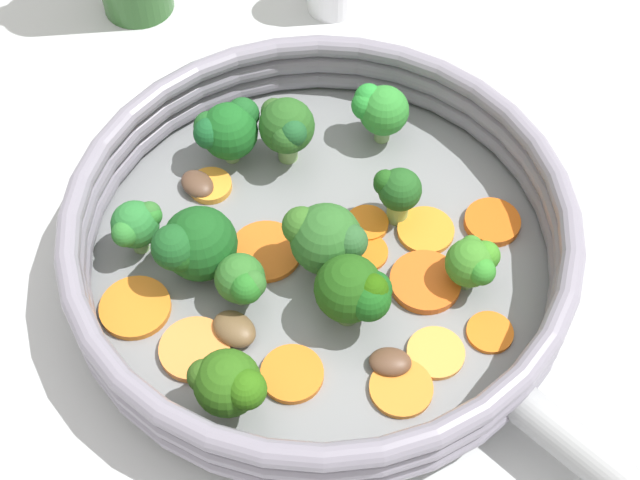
{
  "coord_description": "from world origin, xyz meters",
  "views": [
    {
      "loc": [
        -0.06,
        0.32,
        0.49
      ],
      "look_at": [
        0.0,
        0.0,
        0.03
      ],
      "focal_mm": 50.0,
      "sensor_mm": 36.0,
      "label": 1
    }
  ],
  "objects_px": {
    "skillet": "(320,261)",
    "broccoli_floret_8": "(228,384)",
    "broccoli_floret_10": "(286,128)",
    "mushroom_piece_1": "(234,329)",
    "carrot_slice_10": "(135,308)",
    "broccoli_floret_9": "(227,129)",
    "carrot_slice_11": "(210,186)",
    "mushroom_piece_2": "(390,362)",
    "carrot_slice_9": "(295,374)",
    "carrot_slice_12": "(425,282)",
    "broccoli_floret_2": "(473,262)",
    "broccoli_floret_1": "(136,225)",
    "carrot_slice_5": "(426,231)",
    "carrot_slice_0": "(401,388)",
    "carrot_slice_1": "(436,353)",
    "broccoli_floret_5": "(356,291)",
    "carrot_slice_8": "(367,224)",
    "broccoli_floret_0": "(325,238)",
    "carrot_slice_2": "(490,332)",
    "broccoli_floret_7": "(397,191)",
    "broccoli_floret_3": "(378,108)",
    "carrot_slice_6": "(492,222)",
    "broccoli_floret_6": "(242,281)",
    "carrot_slice_4": "(266,251)",
    "broccoli_floret_4": "(193,245)",
    "carrot_slice_7": "(365,252)",
    "mushroom_piece_0": "(197,184)",
    "carrot_slice_3": "(195,349)"
  },
  "relations": [
    {
      "from": "skillet",
      "to": "broccoli_floret_8",
      "type": "xyz_separation_m",
      "value": [
        0.03,
        0.11,
        0.04
      ]
    },
    {
      "from": "broccoli_floret_10",
      "to": "mushroom_piece_1",
      "type": "height_order",
      "value": "broccoli_floret_10"
    },
    {
      "from": "carrot_slice_10",
      "to": "broccoli_floret_9",
      "type": "height_order",
      "value": "broccoli_floret_9"
    },
    {
      "from": "carrot_slice_11",
      "to": "mushroom_piece_2",
      "type": "relative_size",
      "value": 1.16
    },
    {
      "from": "carrot_slice_9",
      "to": "broccoli_floret_9",
      "type": "height_order",
      "value": "broccoli_floret_9"
    },
    {
      "from": "carrot_slice_12",
      "to": "broccoli_floret_2",
      "type": "xyz_separation_m",
      "value": [
        -0.03,
        -0.01,
        0.02
      ]
    },
    {
      "from": "broccoli_floret_1",
      "to": "mushroom_piece_1",
      "type": "bearing_deg",
      "value": 145.55
    },
    {
      "from": "carrot_slice_5",
      "to": "mushroom_piece_1",
      "type": "xyz_separation_m",
      "value": [
        0.1,
        0.1,
        0.0
      ]
    },
    {
      "from": "carrot_slice_0",
      "to": "carrot_slice_1",
      "type": "height_order",
      "value": "same"
    },
    {
      "from": "broccoli_floret_1",
      "to": "broccoli_floret_9",
      "type": "xyz_separation_m",
      "value": [
        -0.04,
        -0.09,
        0.0
      ]
    },
    {
      "from": "broccoli_floret_5",
      "to": "carrot_slice_10",
      "type": "bearing_deg",
      "value": 7.78
    },
    {
      "from": "broccoli_floret_8",
      "to": "mushroom_piece_2",
      "type": "relative_size",
      "value": 1.89
    },
    {
      "from": "carrot_slice_8",
      "to": "broccoli_floret_0",
      "type": "height_order",
      "value": "broccoli_floret_0"
    },
    {
      "from": "carrot_slice_2",
      "to": "broccoli_floret_7",
      "type": "distance_m",
      "value": 0.11
    },
    {
      "from": "carrot_slice_11",
      "to": "broccoli_floret_3",
      "type": "xyz_separation_m",
      "value": [
        -0.1,
        -0.07,
        0.03
      ]
    },
    {
      "from": "carrot_slice_6",
      "to": "carrot_slice_10",
      "type": "xyz_separation_m",
      "value": [
        0.21,
        0.1,
        -0.0
      ]
    },
    {
      "from": "mushroom_piece_1",
      "to": "broccoli_floret_6",
      "type": "bearing_deg",
      "value": -91.33
    },
    {
      "from": "carrot_slice_9",
      "to": "broccoli_floret_10",
      "type": "relative_size",
      "value": 0.74
    },
    {
      "from": "carrot_slice_5",
      "to": "broccoli_floret_1",
      "type": "bearing_deg",
      "value": 14.66
    },
    {
      "from": "broccoli_floret_3",
      "to": "broccoli_floret_9",
      "type": "relative_size",
      "value": 0.96
    },
    {
      "from": "broccoli_floret_0",
      "to": "broccoli_floret_10",
      "type": "xyz_separation_m",
      "value": [
        0.04,
        -0.08,
        -0.0
      ]
    },
    {
      "from": "carrot_slice_0",
      "to": "carrot_slice_10",
      "type": "xyz_separation_m",
      "value": [
        0.17,
        -0.02,
        0.0
      ]
    },
    {
      "from": "skillet",
      "to": "broccoli_floret_10",
      "type": "xyz_separation_m",
      "value": [
        0.04,
        -0.07,
        0.04
      ]
    },
    {
      "from": "broccoli_floret_3",
      "to": "carrot_slice_11",
      "type": "bearing_deg",
      "value": 32.81
    },
    {
      "from": "carrot_slice_4",
      "to": "broccoli_floret_4",
      "type": "height_order",
      "value": "broccoli_floret_4"
    },
    {
      "from": "skillet",
      "to": "broccoli_floret_6",
      "type": "relative_size",
      "value": 7.98
    },
    {
      "from": "broccoli_floret_8",
      "to": "carrot_slice_7",
      "type": "bearing_deg",
      "value": -116.0
    },
    {
      "from": "carrot_slice_1",
      "to": "broccoli_floret_2",
      "type": "xyz_separation_m",
      "value": [
        -0.01,
        -0.05,
        0.02
      ]
    },
    {
      "from": "carrot_slice_1",
      "to": "carrot_slice_12",
      "type": "relative_size",
      "value": 0.77
    },
    {
      "from": "broccoli_floret_5",
      "to": "mushroom_piece_0",
      "type": "distance_m",
      "value": 0.15
    },
    {
      "from": "carrot_slice_0",
      "to": "broccoli_floret_1",
      "type": "bearing_deg",
      "value": -21.14
    },
    {
      "from": "broccoli_floret_0",
      "to": "broccoli_floret_6",
      "type": "distance_m",
      "value": 0.06
    },
    {
      "from": "carrot_slice_0",
      "to": "carrot_slice_5",
      "type": "height_order",
      "value": "same"
    },
    {
      "from": "broccoli_floret_2",
      "to": "carrot_slice_1",
      "type": "bearing_deg",
      "value": 74.9
    },
    {
      "from": "carrot_slice_5",
      "to": "broccoli_floret_1",
      "type": "relative_size",
      "value": 0.92
    },
    {
      "from": "carrot_slice_5",
      "to": "broccoli_floret_5",
      "type": "xyz_separation_m",
      "value": [
        0.03,
        0.07,
        0.03
      ]
    },
    {
      "from": "mushroom_piece_2",
      "to": "carrot_slice_5",
      "type": "bearing_deg",
      "value": -95.26
    },
    {
      "from": "carrot_slice_7",
      "to": "carrot_slice_8",
      "type": "height_order",
      "value": "carrot_slice_8"
    },
    {
      "from": "carrot_slice_3",
      "to": "carrot_slice_6",
      "type": "xyz_separation_m",
      "value": [
        -0.17,
        -0.13,
        0.0
      ]
    },
    {
      "from": "carrot_slice_0",
      "to": "carrot_slice_12",
      "type": "xyz_separation_m",
      "value": [
        -0.01,
        -0.07,
        0.0
      ]
    },
    {
      "from": "carrot_slice_7",
      "to": "mushroom_piece_0",
      "type": "distance_m",
      "value": 0.12
    },
    {
      "from": "carrot_slice_10",
      "to": "carrot_slice_12",
      "type": "relative_size",
      "value": 0.98
    },
    {
      "from": "skillet",
      "to": "carrot_slice_4",
      "type": "height_order",
      "value": "carrot_slice_4"
    },
    {
      "from": "skillet",
      "to": "mushroom_piece_2",
      "type": "distance_m",
      "value": 0.09
    },
    {
      "from": "broccoli_floret_5",
      "to": "mushroom_piece_0",
      "type": "bearing_deg",
      "value": -33.79
    },
    {
      "from": "carrot_slice_3",
      "to": "broccoli_floret_5",
      "type": "xyz_separation_m",
      "value": [
        -0.09,
        -0.04,
        0.03
      ]
    },
    {
      "from": "skillet",
      "to": "broccoli_floret_7",
      "type": "relative_size",
      "value": 6.98
    },
    {
      "from": "carrot_slice_0",
      "to": "broccoli_floret_6",
      "type": "bearing_deg",
      "value": -21.92
    },
    {
      "from": "broccoli_floret_5",
      "to": "broccoli_floret_3",
      "type": "bearing_deg",
      "value": -86.47
    },
    {
      "from": "carrot_slice_3",
      "to": "carrot_slice_6",
      "type": "relative_size",
      "value": 1.16
    }
  ]
}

